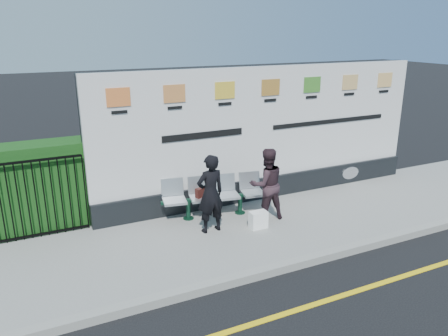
% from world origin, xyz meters
% --- Properties ---
extents(ground, '(80.00, 80.00, 0.00)m').
position_xyz_m(ground, '(0.00, 0.00, 0.00)').
color(ground, black).
extents(pavement, '(14.00, 3.00, 0.12)m').
position_xyz_m(pavement, '(0.00, 2.50, 0.06)').
color(pavement, gray).
rests_on(pavement, ground).
extents(kerb, '(14.00, 0.18, 0.14)m').
position_xyz_m(kerb, '(0.00, 1.00, 0.07)').
color(kerb, gray).
rests_on(kerb, ground).
extents(yellow_line, '(14.00, 0.10, 0.01)m').
position_xyz_m(yellow_line, '(0.00, 0.00, 0.00)').
color(yellow_line, yellow).
rests_on(yellow_line, ground).
extents(billboard, '(8.00, 0.30, 3.00)m').
position_xyz_m(billboard, '(0.50, 3.85, 1.42)').
color(billboard, black).
rests_on(billboard, pavement).
extents(hedge, '(2.35, 0.70, 1.70)m').
position_xyz_m(hedge, '(-4.58, 4.30, 0.97)').
color(hedge, '#174515').
rests_on(hedge, pavement).
extents(railing, '(2.05, 0.06, 1.54)m').
position_xyz_m(railing, '(-4.58, 3.85, 0.89)').
color(railing, black).
rests_on(railing, pavement).
extents(bench, '(2.20, 0.93, 0.46)m').
position_xyz_m(bench, '(-1.06, 3.31, 0.35)').
color(bench, '#B2B7BB').
rests_on(bench, pavement).
extents(woman_left, '(0.59, 0.42, 1.55)m').
position_xyz_m(woman_left, '(-1.42, 2.69, 0.89)').
color(woman_left, black).
rests_on(woman_left, pavement).
extents(woman_right, '(0.78, 0.63, 1.51)m').
position_xyz_m(woman_right, '(-0.15, 2.75, 0.87)').
color(woman_right, '#312026').
rests_on(woman_right, pavement).
extents(handbag_brown, '(0.27, 0.19, 0.20)m').
position_xyz_m(handbag_brown, '(-1.33, 3.36, 0.68)').
color(handbag_brown, black).
rests_on(handbag_brown, bench).
extents(carrier_bag_white, '(0.34, 0.21, 0.34)m').
position_xyz_m(carrier_bag_white, '(-0.52, 2.41, 0.29)').
color(carrier_bag_white, white).
rests_on(carrier_bag_white, pavement).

